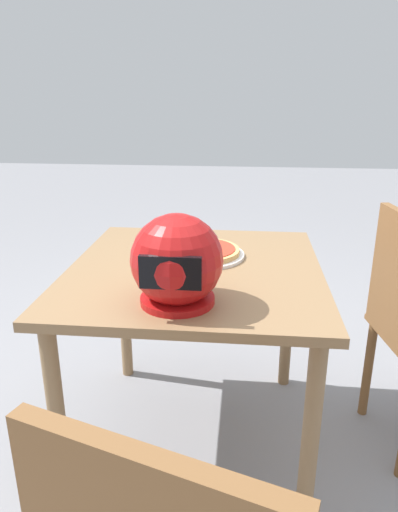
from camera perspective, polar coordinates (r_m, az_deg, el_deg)
name	(u,v)px	position (r m, az deg, el deg)	size (l,w,h in m)	color
ground_plane	(196,435)	(1.97, -0.43, -21.04)	(14.00, 14.00, 0.00)	gray
dining_table	(195,292)	(1.64, -0.48, -4.41)	(0.86, 0.91, 0.71)	olive
pizza_plate	(203,255)	(1.70, 0.46, 0.15)	(0.30, 0.30, 0.01)	white
pizza	(202,250)	(1.70, 0.38, 0.77)	(0.27, 0.27, 0.05)	tan
motorcycle_helmet	(177,262)	(1.29, -2.73, -0.73)	(0.26, 0.26, 0.26)	#B21414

